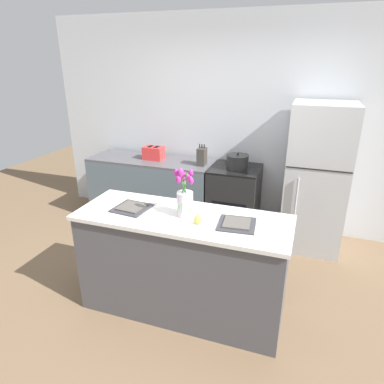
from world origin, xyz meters
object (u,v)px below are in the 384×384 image
flower_vase (185,199)px  cooking_pot (237,162)px  plate_setting_left (132,208)px  toaster (154,153)px  plate_setting_right (237,224)px  knife_block (202,157)px  refrigerator (316,179)px  stove_range (234,201)px  pear_figurine (198,219)px

flower_vase → cooking_pot: flower_vase is taller
plate_setting_left → toaster: (-0.56, 1.63, 0.03)m
plate_setting_right → knife_block: bearing=116.7°
refrigerator → plate_setting_left: 2.21m
plate_setting_left → flower_vase: bearing=2.2°
plate_setting_right → refrigerator: bearing=70.0°
refrigerator → flower_vase: 1.91m
stove_range → knife_block: bearing=-175.8°
refrigerator → flower_vase: bearing=-122.9°
toaster → knife_block: bearing=-4.0°
flower_vase → cooking_pot: size_ratio=1.60×
knife_block → plate_setting_right: bearing=-63.3°
toaster → cooking_pot: size_ratio=1.02×
plate_setting_right → knife_block: knife_block is taller
stove_range → pear_figurine: bearing=-87.6°
flower_vase → toaster: flower_vase is taller
stove_range → refrigerator: size_ratio=0.52×
flower_vase → pear_figurine: (0.15, -0.10, -0.11)m
pear_figurine → knife_block: (-0.50, 1.66, 0.02)m
refrigerator → cooking_pot: (-0.93, -0.02, 0.12)m
refrigerator → knife_block: size_ratio=6.36×
pear_figurine → toaster: toaster is taller
cooking_pot → knife_block: (-0.45, -0.02, 0.03)m
knife_block → flower_vase: bearing=-77.3°
stove_range → knife_block: knife_block is taller
refrigerator → stove_range: bearing=-180.0°
stove_range → toaster: (-1.12, 0.02, 0.53)m
stove_range → pear_figurine: size_ratio=8.39×
pear_figurine → cooking_pot: (-0.05, 1.68, -0.00)m
toaster → knife_block: knife_block is taller
plate_setting_left → refrigerator: bearing=46.8°
stove_range → flower_vase: size_ratio=2.04×
plate_setting_left → plate_setting_right: same height
plate_setting_right → pear_figurine: bearing=-164.1°
flower_vase → plate_setting_right: 0.47m
stove_range → pear_figurine: (0.07, -1.69, 0.54)m
plate_setting_left → cooking_pot: size_ratio=1.15×
refrigerator → toaster: refrigerator is taller
refrigerator → cooking_pot: refrigerator is taller
flower_vase → knife_block: (-0.35, 1.56, -0.09)m
stove_range → flower_vase: (-0.08, -1.59, 0.65)m
stove_range → plate_setting_right: size_ratio=2.83×
pear_figurine → knife_block: 1.73m
flower_vase → plate_setting_left: bearing=-177.8°
plate_setting_right → plate_setting_left: bearing=180.0°
plate_setting_right → knife_block: size_ratio=1.17×
refrigerator → pear_figurine: bearing=-117.5°
stove_range → cooking_pot: size_ratio=3.26×
cooking_pot → plate_setting_right: bearing=-77.9°
toaster → cooking_pot: bearing=-1.6°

